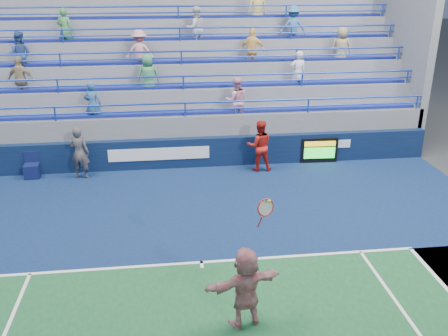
{
  "coord_description": "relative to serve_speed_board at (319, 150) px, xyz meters",
  "views": [
    {
      "loc": [
        -0.74,
        -10.57,
        6.79
      ],
      "look_at": [
        0.87,
        2.5,
        1.5
      ],
      "focal_mm": 40.0,
      "sensor_mm": 36.0,
      "label": 1
    }
  ],
  "objects": [
    {
      "name": "line_judge",
      "position": [
        -8.62,
        -0.43,
        0.45
      ],
      "size": [
        0.74,
        0.55,
        1.85
      ],
      "primitive_type": "imported",
      "rotation": [
        0.0,
        0.0,
        2.97
      ],
      "color": "#131935",
      "rests_on": "ground"
    },
    {
      "name": "ground",
      "position": [
        -4.92,
        -6.35,
        -0.48
      ],
      "size": [
        120.0,
        120.0,
        0.0
      ],
      "primitive_type": "plane",
      "color": "#333538"
    },
    {
      "name": "serve_speed_board",
      "position": [
        0.0,
        0.0,
        0.0
      ],
      "size": [
        1.38,
        0.2,
        0.95
      ],
      "color": "black",
      "rests_on": "ground"
    },
    {
      "name": "ball_girl",
      "position": [
        -2.36,
        -0.47,
        0.45
      ],
      "size": [
        0.92,
        0.73,
        1.85
      ],
      "primitive_type": "imported",
      "rotation": [
        0.0,
        0.0,
        3.11
      ],
      "color": "red",
      "rests_on": "ground"
    },
    {
      "name": "bleacher_stand",
      "position": [
        -4.93,
        3.93,
        1.07
      ],
      "size": [
        18.0,
        5.6,
        6.13
      ],
      "color": "slate",
      "rests_on": "ground"
    },
    {
      "name": "judge_chair",
      "position": [
        -10.31,
        -0.21,
        -0.19
      ],
      "size": [
        0.54,
        0.54,
        0.89
      ],
      "color": "#0D1541",
      "rests_on": "ground"
    },
    {
      "name": "tennis_player",
      "position": [
        -4.21,
        -8.71,
        0.4
      ],
      "size": [
        1.71,
        0.94,
        2.82
      ],
      "color": "silver",
      "rests_on": "ground"
    },
    {
      "name": "sponsor_wall",
      "position": [
        -4.91,
        0.15,
        0.07
      ],
      "size": [
        18.0,
        0.32,
        1.1
      ],
      "color": "#091834",
      "rests_on": "ground"
    }
  ]
}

